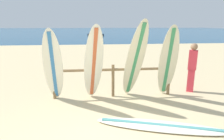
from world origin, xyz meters
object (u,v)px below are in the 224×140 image
at_px(surfboard_rack, 113,75).
at_px(surfboard_leaning_left, 94,64).
at_px(surfboard_lying_on_sand, 161,126).
at_px(small_boat_offshore, 96,34).
at_px(surfboard_leaning_far_left, 53,67).
at_px(surfboard_leaning_center_left, 135,61).
at_px(beachgoer_standing, 192,66).
at_px(surfboard_leaning_center, 168,62).

distance_m(surfboard_rack, surfboard_leaning_left, 0.82).
xyz_separation_m(surfboard_rack, surfboard_lying_on_sand, (0.84, -1.93, -0.64)).
bearing_deg(surfboard_lying_on_sand, small_boat_offshore, 91.46).
relative_size(surfboard_leaning_far_left, surfboard_lying_on_sand, 0.73).
distance_m(surfboard_lying_on_sand, small_boat_offshore, 32.21).
xyz_separation_m(surfboard_leaning_left, surfboard_leaning_center_left, (1.16, 0.01, 0.06)).
height_order(surfboard_leaning_center_left, small_boat_offshore, surfboard_leaning_center_left).
bearing_deg(beachgoer_standing, small_boat_offshore, 94.88).
bearing_deg(surfboard_leaning_center_left, beachgoer_standing, 14.60).
relative_size(beachgoer_standing, small_boat_offshore, 0.53).
bearing_deg(beachgoer_standing, surfboard_leaning_center_left, -165.40).
bearing_deg(surfboard_leaning_far_left, surfboard_leaning_left, -1.91).
height_order(surfboard_leaning_left, surfboard_leaning_center, surfboard_leaning_left).
distance_m(surfboard_rack, surfboard_lying_on_sand, 2.20).
bearing_deg(surfboard_leaning_center, beachgoer_standing, 22.72).
height_order(surfboard_lying_on_sand, beachgoer_standing, beachgoer_standing).
height_order(surfboard_leaning_center_left, surfboard_leaning_center, surfboard_leaning_center_left).
distance_m(surfboard_leaning_far_left, surfboard_leaning_center, 3.28).
bearing_deg(beachgoer_standing, surfboard_leaning_far_left, -173.31).
relative_size(surfboard_leaning_left, beachgoer_standing, 1.38).
bearing_deg(surfboard_rack, beachgoer_standing, 3.65).
xyz_separation_m(surfboard_leaning_far_left, surfboard_leaning_center_left, (2.26, -0.02, 0.11)).
relative_size(surfboard_leaning_center, beachgoer_standing, 1.37).
relative_size(surfboard_leaning_left, small_boat_offshore, 0.73).
bearing_deg(small_boat_offshore, beachgoer_standing, -85.12).
relative_size(surfboard_leaning_far_left, surfboard_leaning_left, 0.96).
relative_size(surfboard_rack, surfboard_leaning_far_left, 1.72).
height_order(surfboard_leaning_center, surfboard_lying_on_sand, surfboard_leaning_center).
distance_m(surfboard_leaning_left, surfboard_leaning_center, 2.19).
bearing_deg(surfboard_leaning_far_left, small_boat_offshore, 86.81).
bearing_deg(surfboard_leaning_far_left, surfboard_rack, 11.31).
height_order(surfboard_leaning_center, beachgoer_standing, surfboard_leaning_center).
distance_m(surfboard_leaning_far_left, surfboard_leaning_center_left, 2.26).
distance_m(surfboard_leaning_center_left, surfboard_leaning_center, 1.03).
distance_m(surfboard_rack, surfboard_leaning_center_left, 0.84).
xyz_separation_m(surfboard_leaning_far_left, surfboard_leaning_center, (3.28, 0.08, 0.04)).
relative_size(surfboard_rack, surfboard_leaning_center_left, 1.55).
xyz_separation_m(beachgoer_standing, small_boat_offshore, (-2.57, 30.11, -0.63)).
xyz_separation_m(surfboard_leaning_center, beachgoer_standing, (1.00, 0.42, -0.22)).
height_order(beachgoer_standing, small_boat_offshore, beachgoer_standing).
xyz_separation_m(surfboard_lying_on_sand, small_boat_offshore, (-0.82, 32.20, 0.22)).
distance_m(surfboard_leaning_center, beachgoer_standing, 1.10).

